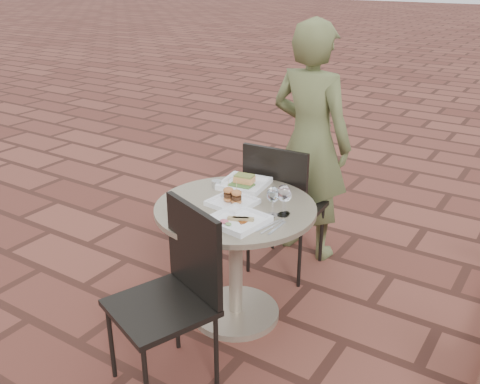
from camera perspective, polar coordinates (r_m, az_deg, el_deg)
The scene contains 13 objects.
ground at distance 3.50m, azimuth -1.87°, elevation -10.98°, with size 60.00×60.00×0.00m, color brown.
cafe_table at distance 3.07m, azimuth -0.47°, elevation -5.66°, with size 0.90×0.90×0.73m.
chair_far at distance 3.50m, azimuth 4.40°, elevation -0.80°, with size 0.46×0.46×0.93m.
chair_near at distance 2.62m, azimuth -6.81°, elevation -9.69°, with size 0.57×0.57×0.93m.
diner at distance 3.73m, azimuth 7.51°, elevation 5.25°, with size 0.61×0.40×1.66m, color brown.
plate_salmon at distance 3.22m, azimuth 0.45°, elevation 0.98°, with size 0.30×0.30×0.07m.
plate_sliders at distance 2.97m, azimuth -0.81°, elevation -0.84°, with size 0.25×0.25×0.15m.
plate_tuna at distance 2.76m, azimuth -0.24°, elevation -2.98°, with size 0.30×0.30×0.03m.
wine_glass_right at distance 2.81m, azimuth 3.56°, elevation -0.37°, with size 0.07×0.07×0.16m.
wine_glass_mid at distance 2.84m, azimuth 4.89°, elevation -0.37°, with size 0.06×0.06×0.15m.
wine_glass_far at distance 2.81m, azimuth 4.69°, elevation -0.20°, with size 0.07×0.07×0.17m.
steel_ramekin at distance 3.20m, azimuth -2.53°, elevation 0.87°, with size 0.06×0.06×0.04m, color silver.
cutlery_set at distance 2.73m, azimuth 3.50°, elevation -3.71°, with size 0.09×0.20×0.00m, color silver, non-canonical shape.
Camera 1 is at (1.67, -2.37, 1.96)m, focal length 40.00 mm.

